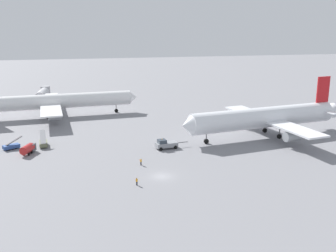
# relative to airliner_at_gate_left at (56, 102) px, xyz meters

# --- Properties ---
(ground_plane) EXTENTS (600.00, 600.00, 0.00)m
(ground_plane) POSITION_rel_airliner_at_gate_left_xyz_m (23.48, -62.74, -5.17)
(ground_plane) COLOR gray
(airliner_at_gate_left) EXTENTS (56.01, 41.99, 15.48)m
(airliner_at_gate_left) POSITION_rel_airliner_at_gate_left_xyz_m (0.00, 0.00, 0.00)
(airliner_at_gate_left) COLOR white
(airliner_at_gate_left) RESTS_ON ground
(airliner_being_pushed) EXTENTS (50.17, 39.96, 16.14)m
(airliner_being_pushed) POSITION_rel_airliner_at_gate_left_xyz_m (58.11, -39.86, 0.33)
(airliner_being_pushed) COLOR white
(airliner_being_pushed) RESTS_ON ground
(pushback_tug) EXTENTS (8.84, 3.51, 2.78)m
(pushback_tug) POSITION_rel_airliner_at_gate_left_xyz_m (28.57, -44.35, -4.00)
(pushback_tug) COLOR gray
(pushback_tug) RESTS_ON ground
(gse_fuel_bowser_stubby) EXTENTS (3.60, 5.25, 2.40)m
(gse_fuel_bowser_stubby) POSITION_rel_airliner_at_gate_left_xyz_m (-5.30, -40.75, -3.83)
(gse_fuel_bowser_stubby) COLOR red
(gse_fuel_bowser_stubby) RESTS_ON ground
(gse_stair_truck_yellow) EXTENTS (2.40, 4.77, 4.06)m
(gse_stair_truck_yellow) POSITION_rel_airliner_at_gate_left_xyz_m (-2.13, -35.39, -4.14)
(gse_stair_truck_yellow) COLOR #666B4C
(gse_stair_truck_yellow) RESTS_ON ground
(gse_belt_loader_portside) EXTENTS (4.93, 3.45, 3.02)m
(gse_belt_loader_portside) POSITION_rel_airliner_at_gate_left_xyz_m (-9.91, -35.88, -4.34)
(gse_belt_loader_portside) COLOR #2D5199
(gse_belt_loader_portside) RESTS_ON ground
(ground_crew_marshaller_foreground) EXTENTS (0.50, 0.36, 1.57)m
(ground_crew_marshaller_foreground) POSITION_rel_airliner_at_gate_left_xyz_m (20.35, -55.11, -4.36)
(ground_crew_marshaller_foreground) COLOR black
(ground_crew_marshaller_foreground) RESTS_ON ground
(ground_crew_ramp_agent_by_cones) EXTENTS (0.48, 0.36, 1.55)m
(ground_crew_ramp_agent_by_cones) POSITION_rel_airliner_at_gate_left_xyz_m (17.67, -66.25, -4.37)
(ground_crew_ramp_agent_by_cones) COLOR black
(ground_crew_ramp_agent_by_cones) RESTS_ON ground
(jet_bridge) EXTENTS (4.81, 16.46, 6.16)m
(jet_bridge) POSITION_rel_airliner_at_gate_left_xyz_m (-5.95, 25.03, -0.79)
(jet_bridge) COLOR #B7B7BC
(jet_bridge) RESTS_ON ground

